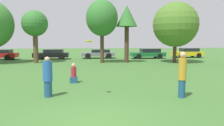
{
  "coord_description": "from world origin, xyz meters",
  "views": [
    {
      "loc": [
        -0.05,
        -5.84,
        2.3
      ],
      "look_at": [
        0.93,
        3.78,
        1.3
      ],
      "focal_mm": 34.59,
      "sensor_mm": 36.0,
      "label": 1
    }
  ],
  "objects_px": {
    "parked_car_black": "(52,54)",
    "parked_car_green": "(148,53)",
    "parked_car_grey": "(99,53)",
    "tree_3": "(127,18)",
    "frisbee": "(89,41)",
    "tree_2": "(102,18)",
    "tree_1": "(35,24)",
    "bystander_sitting": "(74,74)",
    "parked_car_yellow": "(188,53)",
    "person_catcher": "(182,74)",
    "tree_4": "(175,25)",
    "person_thrower": "(48,77)"
  },
  "relations": [
    {
      "from": "person_thrower",
      "to": "parked_car_green",
      "type": "distance_m",
      "value": 20.66
    },
    {
      "from": "bystander_sitting",
      "to": "tree_4",
      "type": "height_order",
      "value": "tree_4"
    },
    {
      "from": "parked_car_grey",
      "to": "parked_car_yellow",
      "type": "distance_m",
      "value": 12.18
    },
    {
      "from": "tree_2",
      "to": "tree_1",
      "type": "bearing_deg",
      "value": 174.92
    },
    {
      "from": "tree_1",
      "to": "tree_4",
      "type": "xyz_separation_m",
      "value": [
        14.41,
        -1.3,
        -0.02
      ]
    },
    {
      "from": "person_thrower",
      "to": "frisbee",
      "type": "distance_m",
      "value": 2.25
    },
    {
      "from": "tree_3",
      "to": "parked_car_black",
      "type": "bearing_deg",
      "value": 150.56
    },
    {
      "from": "frisbee",
      "to": "tree_4",
      "type": "relative_size",
      "value": 0.04
    },
    {
      "from": "parked_car_black",
      "to": "parked_car_yellow",
      "type": "relative_size",
      "value": 1.04
    },
    {
      "from": "person_catcher",
      "to": "parked_car_black",
      "type": "xyz_separation_m",
      "value": [
        -8.41,
        19.12,
        -0.3
      ]
    },
    {
      "from": "person_thrower",
      "to": "tree_1",
      "type": "xyz_separation_m",
      "value": [
        -3.87,
        14.14,
        3.14
      ]
    },
    {
      "from": "parked_car_yellow",
      "to": "parked_car_grey",
      "type": "bearing_deg",
      "value": -1.06
    },
    {
      "from": "parked_car_grey",
      "to": "tree_3",
      "type": "bearing_deg",
      "value": 114.32
    },
    {
      "from": "person_thrower",
      "to": "parked_car_black",
      "type": "relative_size",
      "value": 0.39
    },
    {
      "from": "person_thrower",
      "to": "tree_2",
      "type": "distance_m",
      "value": 14.35
    },
    {
      "from": "bystander_sitting",
      "to": "tree_3",
      "type": "xyz_separation_m",
      "value": [
        4.76,
        10.71,
        4.22
      ]
    },
    {
      "from": "tree_4",
      "to": "parked_car_black",
      "type": "xyz_separation_m",
      "value": [
        -13.53,
        5.63,
        -3.29
      ]
    },
    {
      "from": "frisbee",
      "to": "tree_1",
      "type": "bearing_deg",
      "value": 111.07
    },
    {
      "from": "bystander_sitting",
      "to": "tree_4",
      "type": "distance_m",
      "value": 14.32
    },
    {
      "from": "person_catcher",
      "to": "bystander_sitting",
      "type": "relative_size",
      "value": 1.73
    },
    {
      "from": "tree_3",
      "to": "parked_car_grey",
      "type": "xyz_separation_m",
      "value": [
        -2.73,
        5.74,
        -4.03
      ]
    },
    {
      "from": "person_catcher",
      "to": "tree_2",
      "type": "height_order",
      "value": "tree_2"
    },
    {
      "from": "frisbee",
      "to": "parked_car_black",
      "type": "height_order",
      "value": "frisbee"
    },
    {
      "from": "person_thrower",
      "to": "parked_car_grey",
      "type": "relative_size",
      "value": 0.39
    },
    {
      "from": "frisbee",
      "to": "tree_2",
      "type": "height_order",
      "value": "tree_2"
    },
    {
      "from": "frisbee",
      "to": "parked_car_green",
      "type": "bearing_deg",
      "value": 68.04
    },
    {
      "from": "bystander_sitting",
      "to": "person_catcher",
      "type": "bearing_deg",
      "value": -37.91
    },
    {
      "from": "person_catcher",
      "to": "frisbee",
      "type": "xyz_separation_m",
      "value": [
        -3.73,
        0.35,
        1.32
      ]
    },
    {
      "from": "tree_4",
      "to": "tree_3",
      "type": "bearing_deg",
      "value": 170.95
    },
    {
      "from": "tree_4",
      "to": "parked_car_yellow",
      "type": "bearing_deg",
      "value": 55.58
    },
    {
      "from": "person_catcher",
      "to": "parked_car_green",
      "type": "height_order",
      "value": "person_catcher"
    },
    {
      "from": "bystander_sitting",
      "to": "tree_3",
      "type": "relative_size",
      "value": 0.18
    },
    {
      "from": "tree_1",
      "to": "parked_car_grey",
      "type": "xyz_separation_m",
      "value": [
        6.72,
        5.23,
        -3.32
      ]
    },
    {
      "from": "person_thrower",
      "to": "person_catcher",
      "type": "height_order",
      "value": "person_catcher"
    },
    {
      "from": "bystander_sitting",
      "to": "parked_car_yellow",
      "type": "xyz_separation_m",
      "value": [
        14.2,
        16.46,
        0.22
      ]
    },
    {
      "from": "parked_car_grey",
      "to": "bystander_sitting",
      "type": "bearing_deg",
      "value": 81.82
    },
    {
      "from": "tree_1",
      "to": "parked_car_green",
      "type": "height_order",
      "value": "tree_1"
    },
    {
      "from": "parked_car_black",
      "to": "parked_car_green",
      "type": "distance_m",
      "value": 12.24
    },
    {
      "from": "bystander_sitting",
      "to": "parked_car_yellow",
      "type": "bearing_deg",
      "value": 49.22
    },
    {
      "from": "tree_4",
      "to": "person_catcher",
      "type": "bearing_deg",
      "value": -110.78
    },
    {
      "from": "parked_car_green",
      "to": "tree_3",
      "type": "bearing_deg",
      "value": 51.59
    },
    {
      "from": "tree_2",
      "to": "parked_car_black",
      "type": "relative_size",
      "value": 1.53
    },
    {
      "from": "tree_3",
      "to": "parked_car_yellow",
      "type": "relative_size",
      "value": 1.47
    },
    {
      "from": "person_catcher",
      "to": "parked_car_green",
      "type": "relative_size",
      "value": 0.42
    },
    {
      "from": "tree_2",
      "to": "parked_car_green",
      "type": "distance_m",
      "value": 8.89
    },
    {
      "from": "person_thrower",
      "to": "tree_4",
      "type": "height_order",
      "value": "tree_4"
    },
    {
      "from": "parked_car_black",
      "to": "person_thrower",
      "type": "bearing_deg",
      "value": 98.03
    },
    {
      "from": "frisbee",
      "to": "parked_car_green",
      "type": "relative_size",
      "value": 0.06
    },
    {
      "from": "parked_car_black",
      "to": "parked_car_yellow",
      "type": "height_order",
      "value": "parked_car_yellow"
    },
    {
      "from": "tree_4",
      "to": "tree_1",
      "type": "bearing_deg",
      "value": 174.86
    }
  ]
}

